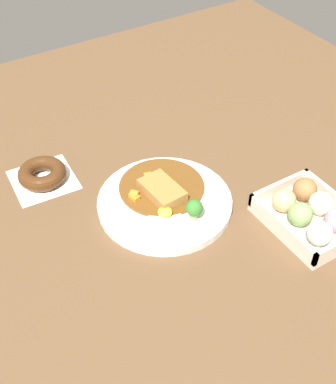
# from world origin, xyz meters

# --- Properties ---
(ground_plane) EXTENTS (1.60, 1.60, 0.00)m
(ground_plane) POSITION_xyz_m (0.00, 0.00, 0.00)
(ground_plane) COLOR brown
(curry_plate) EXTENTS (0.28, 0.28, 0.07)m
(curry_plate) POSITION_xyz_m (0.03, 0.03, 0.01)
(curry_plate) COLOR white
(curry_plate) RESTS_ON ground_plane
(donut_box) EXTENTS (0.19, 0.16, 0.06)m
(donut_box) POSITION_xyz_m (-0.17, -0.19, 0.03)
(donut_box) COLOR beige
(donut_box) RESTS_ON ground_plane
(chocolate_ring_donut) EXTENTS (0.14, 0.14, 0.04)m
(chocolate_ring_donut) POSITION_xyz_m (0.24, 0.22, 0.02)
(chocolate_ring_donut) COLOR white
(chocolate_ring_donut) RESTS_ON ground_plane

